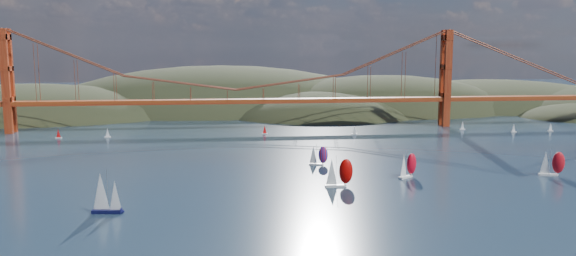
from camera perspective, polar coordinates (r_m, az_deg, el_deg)
The scene contains 15 objects.
ground at distance 138.78m, azimuth -3.47°, elevation -11.11°, with size 1200.00×1200.00×0.00m, color black.
headlands at distance 416.34m, azimuth 0.68°, elevation 0.29°, with size 725.00×225.00×96.00m.
bridge at distance 311.01m, azimuth -5.62°, elevation 5.77°, with size 552.00×12.00×55.00m.
sloop_navy at distance 164.61m, azimuth -18.10°, elevation -6.34°, with size 8.36×5.00×12.69m.
racer_0 at distance 185.64m, azimuth 5.14°, elevation -4.48°, with size 9.28×3.77×10.68m.
racer_1 at distance 202.30m, azimuth 12.04°, elevation -3.70°, with size 8.38×6.93×9.63m.
racer_2 at distance 221.74m, azimuth 25.20°, elevation -3.23°, with size 8.84×5.04×9.91m.
racer_rwb at distance 218.74m, azimuth 3.06°, elevation -2.76°, with size 7.60×4.32×8.51m.
distant_boat_2 at distance 304.16m, azimuth -22.30°, elevation -0.53°, with size 3.00×2.00×4.70m.
distant_boat_3 at distance 298.60m, azimuth -17.87°, elevation -0.46°, with size 3.00×2.00×4.70m.
distant_boat_4 at distance 324.66m, azimuth 17.31°, elevation 0.25°, with size 3.00×2.00×4.70m.
distant_boat_5 at distance 324.24m, azimuth 21.95°, elevation 0.01°, with size 3.00×2.00×4.70m.
distant_boat_6 at distance 336.18m, azimuth 25.12°, elevation 0.10°, with size 3.00×2.00×4.70m.
distant_boat_8 at distance 295.23m, azimuth 6.77°, elevation -0.21°, with size 3.00×2.00×4.70m.
distant_boat_9 at distance 294.60m, azimuth -2.38°, elevation -0.17°, with size 3.00×2.00×4.70m.
Camera 1 is at (-6.58, -130.65, 46.33)m, focal length 35.00 mm.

